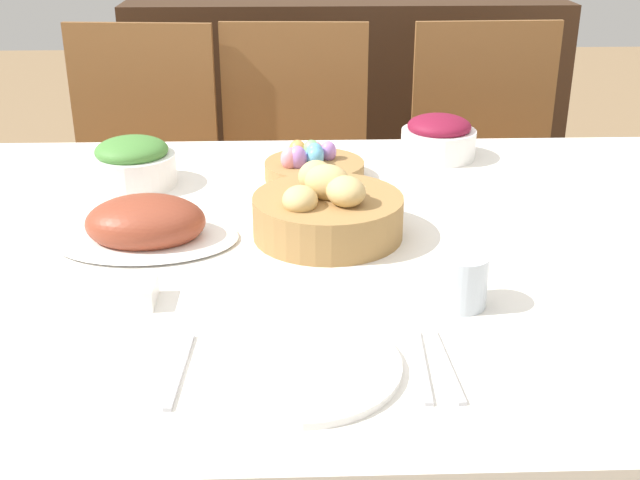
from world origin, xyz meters
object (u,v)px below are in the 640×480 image
(beet_salad_bowl, at_px, (439,137))
(drinking_cup, at_px, (461,280))
(chair_far_left, at_px, (139,187))
(fork, at_px, (180,370))
(green_salad_bowl, at_px, (133,163))
(chair_far_center, at_px, (294,185))
(chair_far_right, at_px, (488,183))
(sideboard, at_px, (344,130))
(knife, at_px, (422,365))
(ham_platter, at_px, (146,226))
(bread_basket, at_px, (327,212))
(butter_dish, at_px, (119,293))
(spoon, at_px, (446,365))
(dinner_plate, at_px, (301,366))
(egg_basket, at_px, (313,166))

(beet_salad_bowl, relative_size, drinking_cup, 2.13)
(chair_far_left, bearing_deg, fork, -72.42)
(green_salad_bowl, bearing_deg, chair_far_center, 63.79)
(chair_far_right, relative_size, sideboard, 0.63)
(chair_far_center, bearing_deg, knife, -80.70)
(chair_far_right, bearing_deg, ham_platter, -132.98)
(beet_salad_bowl, relative_size, green_salad_bowl, 0.97)
(bread_basket, xyz_separation_m, drinking_cup, (0.18, -0.25, -0.01))
(chair_far_left, height_order, butter_dish, chair_far_left)
(bread_basket, bearing_deg, drinking_cup, -54.86)
(bread_basket, height_order, spoon, bread_basket)
(fork, bearing_deg, chair_far_right, 65.00)
(chair_far_right, xyz_separation_m, sideboard, (-0.37, 0.72, -0.04))
(green_salad_bowl, height_order, dinner_plate, green_salad_bowl)
(egg_basket, xyz_separation_m, green_salad_bowl, (-0.36, -0.03, 0.02))
(butter_dish, bearing_deg, sideboard, 76.72)
(chair_far_center, distance_m, chair_far_right, 0.56)
(ham_platter, xyz_separation_m, green_salad_bowl, (-0.07, 0.28, 0.02))
(bread_basket, distance_m, spoon, 0.44)
(chair_far_right, height_order, knife, chair_far_right)
(chair_far_right, bearing_deg, butter_dish, -127.18)
(knife, distance_m, drinking_cup, 0.18)
(chair_far_right, distance_m, drinking_cup, 1.24)
(green_salad_bowl, bearing_deg, chair_far_left, 100.80)
(sideboard, distance_m, dinner_plate, 2.08)
(chair_far_right, height_order, fork, chair_far_right)
(fork, distance_m, drinking_cup, 0.41)
(egg_basket, bearing_deg, ham_platter, -132.54)
(chair_far_left, relative_size, ham_platter, 3.12)
(chair_far_right, bearing_deg, egg_basket, -132.21)
(drinking_cup, bearing_deg, bread_basket, 125.14)
(egg_basket, height_order, fork, egg_basket)
(chair_far_left, xyz_separation_m, sideboard, (0.63, 0.72, -0.04))
(dinner_plate, height_order, drinking_cup, drinking_cup)
(chair_far_left, xyz_separation_m, drinking_cup, (0.67, -1.17, 0.27))
(fork, height_order, knife, same)
(green_salad_bowl, height_order, knife, green_salad_bowl)
(sideboard, relative_size, green_salad_bowl, 8.99)
(chair_far_center, height_order, butter_dish, chair_far_center)
(bread_basket, xyz_separation_m, knife, (0.10, -0.41, -0.04))
(chair_far_center, xyz_separation_m, butter_dish, (-0.25, -1.15, 0.25))
(fork, bearing_deg, chair_far_center, 86.79)
(chair_far_right, height_order, green_salad_bowl, chair_far_right)
(chair_far_left, relative_size, bread_basket, 3.77)
(beet_salad_bowl, bearing_deg, knife, -100.89)
(bread_basket, distance_m, green_salad_bowl, 0.46)
(chair_far_center, height_order, fork, chair_far_center)
(chair_far_right, distance_m, bread_basket, 1.08)
(egg_basket, relative_size, fork, 1.22)
(chair_far_left, relative_size, beet_salad_bowl, 5.88)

